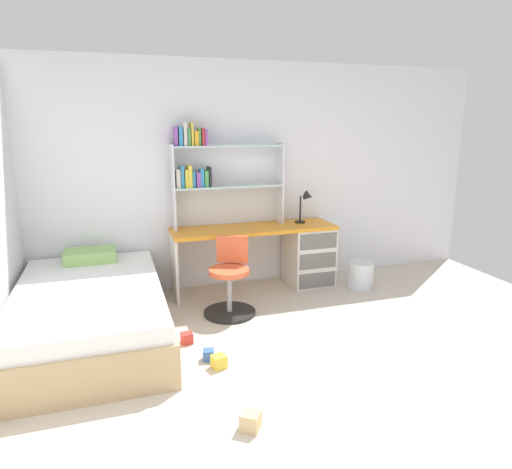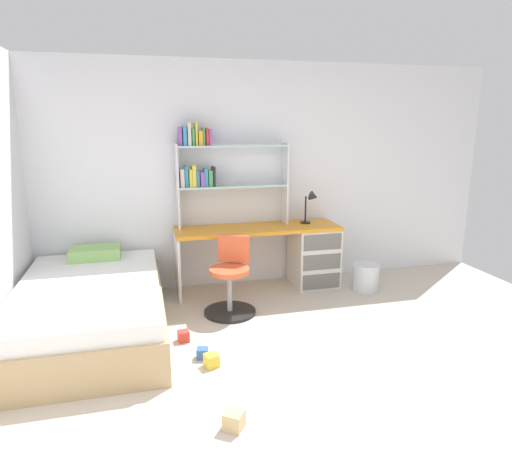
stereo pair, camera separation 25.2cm
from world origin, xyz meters
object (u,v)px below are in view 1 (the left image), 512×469
object	(u,v)px
bed_platform	(90,313)
toy_block_natural_2	(251,421)
toy_block_yellow_3	(219,362)
bookshelf_hutch	(211,167)
waste_bin	(361,275)
toy_block_blue_0	(209,355)
toy_block_red_1	(187,338)
desk	(294,251)
desk_lamp	(307,201)
swivel_chair	(230,285)

from	to	relation	value
bed_platform	toy_block_natural_2	size ratio (longest dim) A/B	17.88
toy_block_natural_2	toy_block_yellow_3	distance (m)	0.78
bookshelf_hutch	toy_block_natural_2	size ratio (longest dim) A/B	10.69
waste_bin	bed_platform	bearing A→B (deg)	-172.33
toy_block_blue_0	toy_block_yellow_3	xyz separation A→B (m)	(0.05, -0.14, 0.01)
toy_block_red_1	toy_block_natural_2	world-z (taller)	toy_block_natural_2
toy_block_natural_2	toy_block_red_1	bearing A→B (deg)	98.65
desk	desk_lamp	distance (m)	0.60
bookshelf_hutch	toy_block_natural_2	xyz separation A→B (m)	(-0.32, -2.51, -1.34)
desk	toy_block_yellow_3	bearing A→B (deg)	-128.93
waste_bin	toy_block_blue_0	xyz separation A→B (m)	(-2.02, -1.08, -0.11)
desk	swivel_chair	bearing A→B (deg)	-147.94
swivel_chair	toy_block_blue_0	distance (m)	0.98
toy_block_blue_0	toy_block_red_1	world-z (taller)	toy_block_red_1
toy_block_red_1	desk_lamp	bearing A→B (deg)	35.07
toy_block_red_1	toy_block_yellow_3	distance (m)	0.51
desk	toy_block_blue_0	size ratio (longest dim) A/B	21.13
bookshelf_hutch	bed_platform	size ratio (longest dim) A/B	0.60
toy_block_red_1	toy_block_yellow_3	xyz separation A→B (m)	(0.17, -0.48, 0.00)
waste_bin	toy_block_yellow_3	distance (m)	2.31
desk	toy_block_natural_2	xyz separation A→B (m)	(-1.26, -2.36, -0.35)
waste_bin	toy_block_red_1	xyz separation A→B (m)	(-2.13, -0.73, -0.11)
bed_platform	waste_bin	bearing A→B (deg)	7.67
bookshelf_hutch	toy_block_red_1	size ratio (longest dim) A/B	13.28
toy_block_blue_0	toy_block_natural_2	bearing A→B (deg)	-85.48
bed_platform	toy_block_red_1	world-z (taller)	bed_platform
swivel_chair	bed_platform	bearing A→B (deg)	-172.31
bookshelf_hutch	toy_block_red_1	xyz separation A→B (m)	(-0.51, -1.25, -1.35)
desk	bookshelf_hutch	world-z (taller)	bookshelf_hutch
desk	desk_lamp	bearing A→B (deg)	10.92
bookshelf_hutch	swivel_chair	bearing A→B (deg)	-89.16
toy_block_natural_2	bookshelf_hutch	bearing A→B (deg)	82.72
toy_block_blue_0	toy_block_natural_2	world-z (taller)	toy_block_natural_2
bookshelf_hutch	toy_block_blue_0	bearing A→B (deg)	-103.91
swivel_chair	toy_block_natural_2	distance (m)	1.83
waste_bin	toy_block_blue_0	size ratio (longest dim) A/B	3.60
bed_platform	waste_bin	size ratio (longest dim) A/B	6.61
toy_block_yellow_3	desk	bearing A→B (deg)	51.07
desk_lamp	bed_platform	bearing A→B (deg)	-161.79
desk	toy_block_blue_0	bearing A→B (deg)	-132.75
toy_block_red_1	toy_block_yellow_3	bearing A→B (deg)	-70.31
bookshelf_hutch	toy_block_natural_2	distance (m)	2.87
swivel_chair	bed_platform	xyz separation A→B (m)	(-1.31, -0.18, -0.05)
desk_lamp	toy_block_natural_2	size ratio (longest dim) A/B	3.29
bookshelf_hutch	bed_platform	distance (m)	1.96
desk	toy_block_red_1	bearing A→B (deg)	-142.87
desk	swivel_chair	size ratio (longest dim) A/B	2.42
bookshelf_hutch	waste_bin	xyz separation A→B (m)	(1.62, -0.51, -1.24)
waste_bin	toy_block_red_1	size ratio (longest dim) A/B	3.36
swivel_chair	desk_lamp	bearing A→B (deg)	29.41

